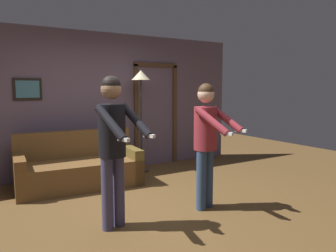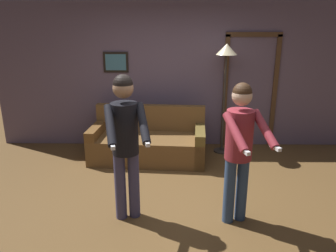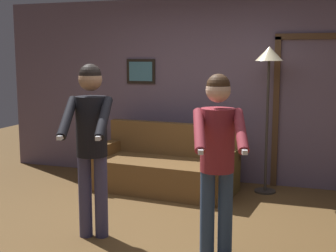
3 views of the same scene
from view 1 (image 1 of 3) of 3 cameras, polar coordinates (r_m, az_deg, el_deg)
ground_plane at (r=4.34m, az=-4.20°, el=-14.75°), size 12.00×12.00×0.00m
back_wall_assembly at (r=6.17m, az=-13.93°, el=3.86°), size 6.40×0.10×2.60m
couch at (r=5.50m, az=-15.27°, el=-7.29°), size 1.96×0.99×0.87m
torchiere_lamp at (r=6.13m, az=-4.73°, el=6.87°), size 0.35×0.35×1.91m
person_standing_left at (r=3.65m, az=-9.55°, el=-2.01°), size 0.54×0.68×1.71m
person_standing_right at (r=4.24m, az=6.73°, el=-1.51°), size 0.55×0.68×1.64m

